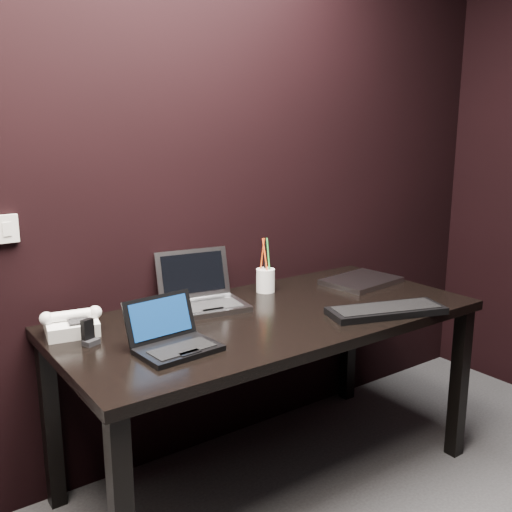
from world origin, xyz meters
TOP-DOWN VIEW (x-y plane):
  - wall_back at (0.00, 1.80)m, footprint 4.00×0.00m
  - desk at (0.30, 1.40)m, footprint 1.70×0.80m
  - netbook at (-0.20, 1.28)m, footprint 0.28×0.25m
  - silver_laptop at (0.12, 1.63)m, footprint 0.36×0.34m
  - ext_keyboard at (0.67, 1.12)m, footprint 0.50×0.30m
  - closed_laptop at (0.93, 1.51)m, footprint 0.38×0.29m
  - desk_phone at (-0.43, 1.62)m, footprint 0.22×0.19m
  - mobile_phone at (-0.41, 1.49)m, footprint 0.06×0.06m
  - pen_cup at (0.47, 1.66)m, footprint 0.11×0.11m

SIDE VIEW (x-z plane):
  - desk at x=0.30m, z-range 0.29..1.03m
  - closed_laptop at x=0.93m, z-range 0.74..0.76m
  - ext_keyboard at x=0.67m, z-range 0.74..0.77m
  - mobile_phone at x=-0.41m, z-range 0.73..0.82m
  - netbook at x=-0.20m, z-range 0.69..0.86m
  - desk_phone at x=-0.43m, z-range 0.73..0.83m
  - silver_laptop at x=0.12m, z-range 0.67..0.89m
  - pen_cup at x=0.47m, z-range 0.67..0.92m
  - wall_back at x=0.00m, z-range -0.70..3.30m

